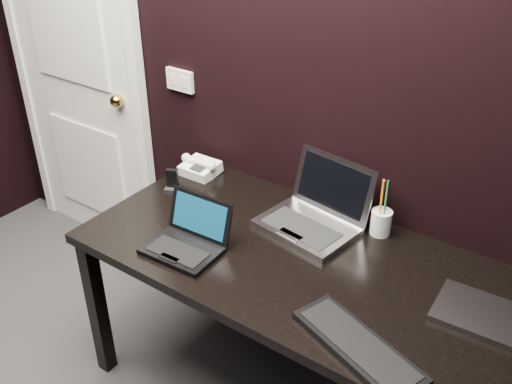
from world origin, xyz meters
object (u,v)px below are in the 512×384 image
Objects in this scene: ext_keyboard at (358,347)px; closed_laptop at (483,315)px; door at (76,67)px; mobile_phone at (172,183)px; desk at (304,277)px; silver_laptop at (314,215)px; desk_phone at (200,167)px; pen_cup at (381,221)px; netbook at (187,240)px.

ext_keyboard is 1.51× the size of closed_laptop.
mobile_phone is (0.92, -0.29, -0.27)m from door.
door is 1.00m from mobile_phone.
silver_laptop reaches higher than desk.
desk is 0.74m from mobile_phone.
closed_laptop is (0.26, 0.35, -0.00)m from ext_keyboard.
closed_laptop is at bearing -7.72° from door.
desk is at bearing -6.99° from mobile_phone.
silver_laptop is at bearing 10.72° from mobile_phone.
pen_cup is (0.88, 0.04, 0.02)m from desk_phone.
desk is 5.96× the size of netbook.
desk is at bearing -20.79° from desk_phone.
desk_phone is at bearing 90.62° from mobile_phone.
pen_cup reaches higher than closed_laptop.
netbook reaches higher than closed_laptop.
door is 4.62× the size of ext_keyboard.
pen_cup is (-0.47, 0.25, 0.04)m from closed_laptop.
ext_keyboard is 1.15m from mobile_phone.
door reaches higher than desk_phone.
netbook is at bearing -24.42° from door.
desk_phone is at bearing -177.66° from pen_cup.
pen_cup is at bearing 152.41° from closed_laptop.
desk_phone is at bearing 159.21° from desk.
door is 6.96× the size of closed_laptop.
mobile_phone is 0.44× the size of pen_cup.
closed_laptop is 1.59× the size of desk_phone.
netbook is (1.25, -0.57, -0.27)m from door.
desk_phone is (-1.08, 0.56, 0.02)m from ext_keyboard.
desk_phone is at bearing 152.50° from ext_keyboard.
closed_laptop is 0.53m from pen_cup.
silver_laptop is 3.90× the size of mobile_phone.
closed_laptop is at bearing -27.59° from pen_cup.
pen_cup is at bearing 108.83° from ext_keyboard.
silver_laptop is 2.11× the size of desk_phone.
netbook is 0.51m from silver_laptop.
door is 9.05× the size of pen_cup.
door reaches higher than pen_cup.
mobile_phone is (-1.35, 0.02, 0.03)m from closed_laptop.
pen_cup is (1.80, -0.06, -0.25)m from door.
door is at bearing 167.18° from desk.
door is 2.31m from closed_laptop.
closed_laptop is (2.27, -0.31, -0.29)m from door.
mobile_phone is 0.90m from pen_cup.
desk_phone is at bearing 171.18° from closed_laptop.
pen_cup is at bearing 64.56° from desk.
netbook reaches higher than desk_phone.
silver_laptop is 0.67m from ext_keyboard.
desk_phone reaches higher than closed_laptop.
mobile_phone is (-0.73, 0.09, 0.12)m from desk.
silver_laptop is 0.88× the size of ext_keyboard.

